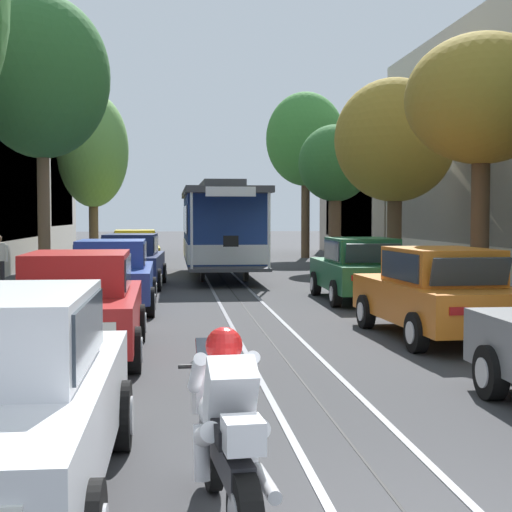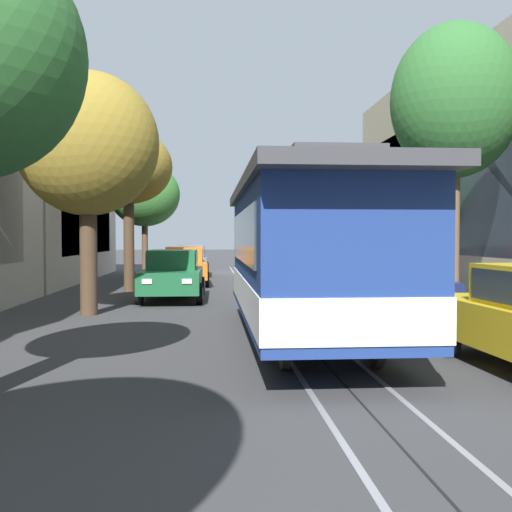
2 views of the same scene
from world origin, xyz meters
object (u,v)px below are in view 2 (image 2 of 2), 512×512
(parked_car_white_near_left, at_px, (299,259))
(parked_car_green_mid_right, at_px, (173,275))
(parked_car_navy_fourth_left, at_px, (398,284))
(street_tree_kerb_left_second, at_px, (455,102))
(street_tree_kerb_right_mid, at_px, (88,145))
(cable_car_trolley, at_px, (308,255))
(street_tree_kerb_right_second, at_px, (128,168))
(parked_car_red_second_left, at_px, (321,264))
(street_tree_kerb_left_near, at_px, (346,190))
(parked_car_orange_second_right, at_px, (184,266))
(street_tree_kerb_right_near, at_px, (145,195))
(motorcycle_with_rider, at_px, (267,261))
(parked_car_grey_near_right, at_px, (190,260))
(parked_car_blue_mid_left, at_px, (350,272))

(parked_car_white_near_left, distance_m, parked_car_green_mid_right, 14.48)
(parked_car_navy_fourth_left, height_order, street_tree_kerb_left_second, street_tree_kerb_left_second)
(street_tree_kerb_left_second, distance_m, street_tree_kerb_right_mid, 10.18)
(street_tree_kerb_right_mid, bearing_deg, cable_car_trolley, 137.59)
(street_tree_kerb_right_second, height_order, street_tree_kerb_right_mid, street_tree_kerb_right_mid)
(parked_car_red_second_left, xyz_separation_m, street_tree_kerb_left_near, (-1.99, -3.61, 3.57))
(street_tree_kerb_left_second, xyz_separation_m, cable_car_trolley, (5.11, 5.49, -4.16))
(parked_car_red_second_left, bearing_deg, cable_car_trolley, 78.44)
(parked_car_orange_second_right, bearing_deg, street_tree_kerb_right_near, -65.42)
(parked_car_green_mid_right, relative_size, street_tree_kerb_right_mid, 0.71)
(parked_car_orange_second_right, xyz_separation_m, street_tree_kerb_right_second, (1.88, 2.81, 3.73))
(parked_car_green_mid_right, distance_m, street_tree_kerb_right_near, 11.29)
(cable_car_trolley, distance_m, motorcycle_with_rider, 21.82)
(street_tree_kerb_left_near, bearing_deg, street_tree_kerb_right_mid, 54.93)
(parked_car_grey_near_right, bearing_deg, motorcycle_with_rider, -154.73)
(parked_car_red_second_left, xyz_separation_m, parked_car_grey_near_right, (5.98, -4.68, 0.00))
(street_tree_kerb_left_near, relative_size, street_tree_kerb_right_near, 1.14)
(parked_car_navy_fourth_left, relative_size, parked_car_grey_near_right, 1.01)
(street_tree_kerb_right_near, bearing_deg, motorcycle_with_rider, -153.83)
(cable_car_trolley, bearing_deg, parked_car_blue_mid_left, -108.12)
(parked_car_orange_second_right, height_order, cable_car_trolley, cable_car_trolley)
(parked_car_orange_second_right, height_order, street_tree_kerb_right_mid, street_tree_kerb_right_mid)
(parked_car_blue_mid_left, bearing_deg, cable_car_trolley, 71.88)
(parked_car_blue_mid_left, xyz_separation_m, motorcycle_with_rider, (1.74, -12.49, -0.15))
(parked_car_blue_mid_left, height_order, street_tree_kerb_right_near, street_tree_kerb_right_near)
(parked_car_grey_near_right, bearing_deg, parked_car_navy_fourth_left, 109.79)
(parked_car_white_near_left, xyz_separation_m, parked_car_red_second_left, (-0.06, 6.10, 0.00))
(parked_car_red_second_left, height_order, parked_car_orange_second_right, same)
(parked_car_orange_second_right, relative_size, street_tree_kerb_right_mid, 0.71)
(parked_car_blue_mid_left, height_order, street_tree_kerb_left_near, street_tree_kerb_left_near)
(street_tree_kerb_left_near, bearing_deg, parked_car_white_near_left, -50.63)
(parked_car_grey_near_right, height_order, street_tree_kerb_left_second, street_tree_kerb_left_second)
(parked_car_green_mid_right, relative_size, street_tree_kerb_left_near, 0.68)
(parked_car_green_mid_right, xyz_separation_m, street_tree_kerb_left_second, (-8.12, 2.54, 5.02))
(parked_car_red_second_left, height_order, parked_car_green_mid_right, same)
(street_tree_kerb_right_second, bearing_deg, parked_car_green_mid_right, 119.73)
(parked_car_navy_fourth_left, distance_m, street_tree_kerb_left_near, 15.62)
(street_tree_kerb_right_mid, bearing_deg, parked_car_navy_fourth_left, 173.97)
(parked_car_blue_mid_left, relative_size, parked_car_green_mid_right, 1.00)
(parked_car_white_near_left, bearing_deg, parked_car_navy_fourth_left, 89.58)
(cable_car_trolley, bearing_deg, parked_car_white_near_left, -98.14)
(parked_car_grey_near_right, xyz_separation_m, parked_car_orange_second_right, (0.03, 5.78, 0.00))
(street_tree_kerb_right_near, xyz_separation_m, motorcycle_with_rider, (-6.34, -3.12, -3.43))
(parked_car_navy_fourth_left, height_order, motorcycle_with_rider, parked_car_navy_fourth_left)
(street_tree_kerb_left_near, bearing_deg, street_tree_kerb_left_second, 90.17)
(parked_car_grey_near_right, distance_m, street_tree_kerb_left_near, 8.80)
(parked_car_grey_near_right, relative_size, parked_car_orange_second_right, 0.99)
(parked_car_green_mid_right, bearing_deg, motorcycle_with_rider, -107.39)
(street_tree_kerb_left_second, relative_size, street_tree_kerb_right_near, 1.41)
(parked_car_blue_mid_left, relative_size, street_tree_kerb_left_second, 0.54)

